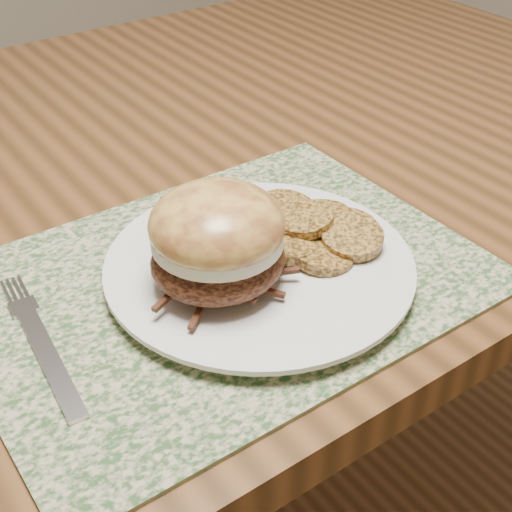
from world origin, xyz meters
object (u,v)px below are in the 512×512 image
(dining_table, at_px, (158,210))
(fork, at_px, (40,341))
(dinner_plate, at_px, (259,268))
(pork_sandwich, at_px, (217,240))

(dining_table, xyz_separation_m, fork, (-0.23, -0.24, 0.09))
(dinner_plate, relative_size, fork, 1.38)
(dining_table, distance_m, fork, 0.35)
(pork_sandwich, bearing_deg, dinner_plate, -9.33)
(dinner_plate, height_order, pork_sandwich, pork_sandwich)
(pork_sandwich, relative_size, fork, 0.74)
(pork_sandwich, bearing_deg, dining_table, 58.48)
(pork_sandwich, xyz_separation_m, fork, (-0.15, 0.03, -0.06))
(fork, bearing_deg, pork_sandwich, -7.34)
(pork_sandwich, distance_m, fork, 0.16)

